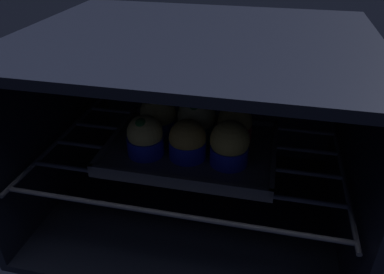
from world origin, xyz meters
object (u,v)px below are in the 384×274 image
muffin_row0_col1 (186,141)px  baking_tray (192,148)px  muffin_row0_col2 (230,145)px  muffin_row1_col0 (158,116)px  muffin_row1_col1 (197,119)px  muffin_row0_col0 (145,137)px  muffin_row1_col2 (234,124)px

muffin_row0_col1 → baking_tray: bearing=85.4°
muffin_row0_col2 → muffin_row1_col0: 16.84cm
muffin_row0_col2 → muffin_row1_col0: bearing=152.8°
muffin_row1_col0 → muffin_row1_col1: size_ratio=0.96×
muffin_row0_col0 → muffin_row0_col2: 14.91cm
baking_tray → muffin_row1_col0: (-7.60, 3.85, 4.02)cm
baking_tray → muffin_row1_col0: bearing=153.1°
muffin_row1_col0 → baking_tray: bearing=-26.9°
muffin_row1_col0 → muffin_row1_col2: (14.82, 0.30, -0.25)cm
muffin_row0_col0 → muffin_row1_col1: (7.63, 7.86, 0.33)cm
baking_tray → muffin_row1_col2: bearing=29.9°
baking_tray → muffin_row1_col1: (0.10, 3.71, 4.23)cm
muffin_row0_col0 → muffin_row0_col2: (14.90, 0.30, 0.26)cm
baking_tray → muffin_row1_col2: muffin_row1_col2 is taller
muffin_row1_col2 → muffin_row0_col1: bearing=-134.4°
muffin_row0_col1 → muffin_row1_col0: 10.39cm
muffin_row0_col2 → muffin_row1_col0: (-14.97, 7.69, -0.15)cm
muffin_row0_col0 → muffin_row0_col2: size_ratio=0.95×
baking_tray → muffin_row0_col1: 5.08cm
muffin_row0_col2 → muffin_row1_col1: (-7.28, 7.56, 0.06)cm
muffin_row0_col0 → muffin_row1_col0: 7.99cm
baking_tray → muffin_row1_col0: muffin_row1_col0 is taller
baking_tray → muffin_row0_col2: (7.37, -3.84, 4.17)cm
muffin_row1_col1 → muffin_row0_col0: bearing=-134.1°
muffin_row0_col0 → muffin_row0_col1: (7.25, 0.63, -0.25)cm
muffin_row0_col1 → muffin_row0_col2: bearing=-2.4°
muffin_row1_col1 → muffin_row1_col2: (7.12, 0.43, -0.46)cm
muffin_row1_col0 → muffin_row1_col1: muffin_row1_col1 is taller
muffin_row0_col0 → muffin_row0_col2: muffin_row0_col2 is taller
muffin_row0_col2 → muffin_row1_col2: 8.00cm
muffin_row1_col2 → muffin_row0_col2: bearing=-88.9°
muffin_row1_col2 → muffin_row1_col0: bearing=-178.9°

